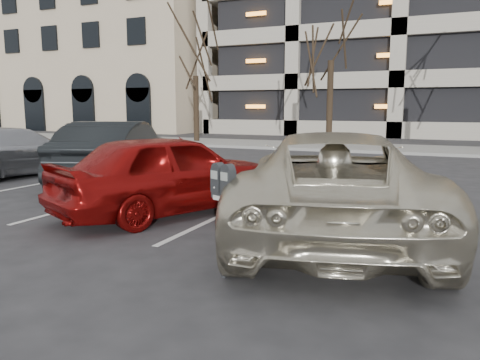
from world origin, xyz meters
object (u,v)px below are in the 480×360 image
(suv_silver, at_px, (332,183))
(car_dark, at_px, (116,152))
(tree_b, at_px, (333,5))
(tree_a, at_px, (195,34))
(car_red, at_px, (171,173))
(car_silver, at_px, (14,152))
(parking_meter, at_px, (223,193))

(suv_silver, relative_size, car_dark, 1.29)
(tree_b, relative_size, car_dark, 1.89)
(tree_b, bearing_deg, tree_a, 180.00)
(tree_a, distance_m, car_red, 17.05)
(car_red, bearing_deg, suv_silver, -160.29)
(car_red, xyz_separation_m, car_dark, (-3.04, 2.26, 0.05))
(tree_a, bearing_deg, car_silver, -83.90)
(car_dark, xyz_separation_m, car_silver, (-3.33, -0.17, -0.10))
(car_red, bearing_deg, car_dark, -12.29)
(suv_silver, bearing_deg, car_red, -19.82)
(suv_silver, xyz_separation_m, car_red, (-2.93, 0.23, -0.04))
(tree_a, height_order, suv_silver, tree_a)
(suv_silver, bearing_deg, tree_b, -91.37)
(car_red, bearing_deg, tree_a, -37.66)
(parking_meter, distance_m, car_dark, 7.13)
(car_dark, bearing_deg, parking_meter, 118.32)
(tree_a, xyz_separation_m, parking_meter, (9.96, -16.94, -4.58))
(suv_silver, relative_size, car_red, 1.41)
(car_dark, height_order, car_silver, car_dark)
(car_silver, bearing_deg, suv_silver, 172.99)
(tree_b, height_order, parking_meter, tree_b)
(parking_meter, relative_size, car_silver, 0.27)
(tree_b, height_order, car_silver, tree_b)
(tree_b, xyz_separation_m, car_silver, (-5.68, -12.35, -5.67))
(car_silver, bearing_deg, car_dark, -170.04)
(car_red, xyz_separation_m, car_silver, (-6.37, 2.08, -0.05))
(suv_silver, bearing_deg, parking_meter, 58.43)
(parking_meter, height_order, car_dark, car_dark)
(tree_b, bearing_deg, parking_meter, -80.09)
(tree_b, xyz_separation_m, suv_silver, (3.62, -14.67, -5.57))
(tree_a, xyz_separation_m, car_red, (7.69, -14.44, -4.82))
(suv_silver, distance_m, car_dark, 6.47)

